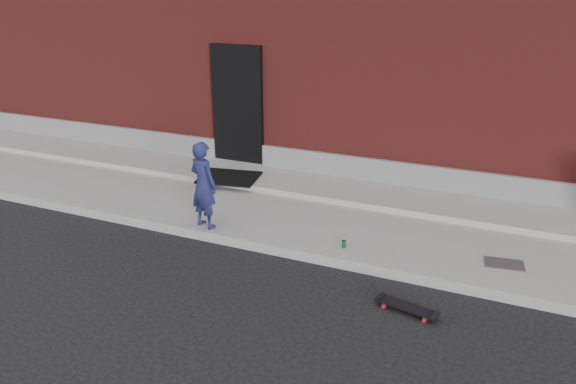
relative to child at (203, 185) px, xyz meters
The scene contains 9 objects.
ground 1.90m from the child, ahead, with size 80.00×80.00×0.00m, color black.
sidewalk 2.26m from the child, 37.39° to the left, with size 20.00×3.00×0.15m, color gray.
apron 2.85m from the child, 52.29° to the left, with size 20.00×1.20×0.10m, color gray.
building 7.20m from the child, 75.95° to the left, with size 20.00×8.10×5.00m.
child is the anchor object (origin of this frame).
skateboard 3.47m from the child, 14.97° to the right, with size 0.76×0.33×0.08m.
soda_can 2.24m from the child, ahead, with size 0.06×0.06×0.11m, color #167038.
doormat 1.97m from the child, 108.41° to the left, with size 1.04×0.84×0.03m, color black.
utility_plate 4.33m from the child, ahead, with size 0.50×0.32×0.01m, color #5C5C61.
Camera 1 is at (2.57, -6.41, 3.68)m, focal length 35.00 mm.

